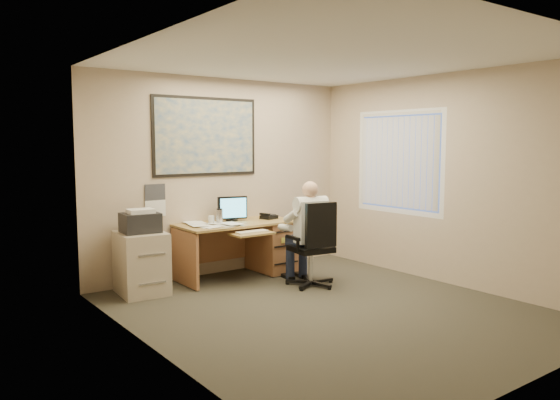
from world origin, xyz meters
TOP-DOWN VIEW (x-y plane):
  - room_shell at (0.00, 0.00)m, footprint 4.00×4.50m
  - desk at (0.32, 1.90)m, footprint 1.60×0.97m
  - world_map at (-0.27, 2.23)m, footprint 1.56×0.03m
  - wall_calendar at (-1.02, 2.24)m, footprint 0.28×0.01m
  - window_blinds at (1.97, 0.80)m, footprint 0.06×1.40m
  - filing_cabinet at (-1.37, 1.87)m, footprint 0.58×0.68m
  - office_chair at (0.52, 0.89)m, footprint 0.74×0.74m
  - person at (0.51, 0.97)m, footprint 0.67×0.86m

SIDE VIEW (x-z plane):
  - office_chair at x=0.52m, z-range -0.23..0.86m
  - desk at x=0.32m, z-range -0.10..0.98m
  - filing_cabinet at x=-1.37m, z-range -0.07..0.96m
  - person at x=0.51m, z-range 0.00..1.33m
  - wall_calendar at x=-1.02m, z-range 0.87..1.29m
  - room_shell at x=0.00m, z-range 0.00..2.70m
  - window_blinds at x=1.97m, z-range 0.90..2.20m
  - world_map at x=-0.27m, z-range 1.37..2.43m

